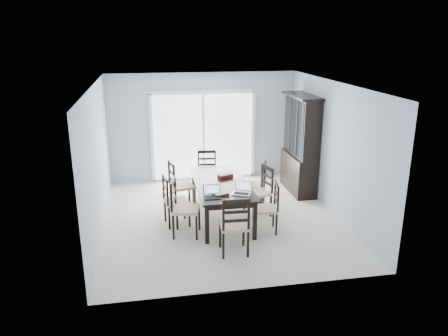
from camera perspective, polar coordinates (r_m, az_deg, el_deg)
The scene contains 24 objects.
floor at distance 8.62m, azimuth -0.38°, elevation -6.58°, with size 5.00×5.00×0.00m, color beige.
ceiling at distance 7.93m, azimuth -0.42°, elevation 10.86°, with size 5.00×5.00×0.00m, color white.
back_wall at distance 10.58m, azimuth -2.74°, elevation 5.36°, with size 4.50×0.02×2.60m, color #9DACBB.
wall_left at distance 8.12m, azimuth -16.25°, elevation 0.94°, with size 0.02×5.00×2.60m, color #9DACBB.
wall_right at distance 8.83m, azimuth 14.15°, elevation 2.42°, with size 0.02×5.00×2.60m, color #9DACBB.
balcony at distance 11.88m, azimuth -3.29°, elevation -0.03°, with size 4.50×2.00×0.10m, color gray.
railing at distance 12.68m, azimuth -3.90°, elevation 3.89°, with size 4.50×0.06×1.10m, color #99999E.
dining_table at distance 8.37m, azimuth -0.39°, elevation -2.36°, with size 1.00×2.20×0.75m.
china_hutch at distance 9.92m, azimuth 9.94°, elevation 2.95°, with size 0.50×1.38×2.20m.
sliding_door at distance 10.61m, azimuth -2.71°, elevation 4.20°, with size 2.52×0.05×2.18m.
chair_left_near at distance 7.76m, azimuth -5.74°, elevation -4.37°, with size 0.56×0.55×1.20m.
chair_left_mid at distance 8.18m, azimuth -6.89°, elevation -3.57°, with size 0.49×0.48×1.12m.
chair_left_far at distance 8.90m, azimuth -6.12°, elevation -1.58°, with size 0.53×0.52×1.18m.
chair_right_near at distance 7.92m, azimuth 6.10°, elevation -4.45°, with size 0.47×0.46×1.07m.
chair_right_mid at distance 8.63m, azimuth 5.00°, elevation -2.30°, with size 0.54×0.53×1.14m.
chair_right_far at distance 9.13m, azimuth 4.70°, elevation -1.43°, with size 0.52×0.51×1.07m.
chair_end_near at distance 7.03m, azimuth 1.43°, elevation -6.79°, with size 0.46×0.48×1.18m.
chair_end_far at distance 9.81m, azimuth -2.23°, elevation 0.07°, with size 0.46×0.47×1.11m.
laptop_dark at distance 7.56m, azimuth -1.49°, elevation -3.53°, with size 0.31×0.22×0.21m.
laptop_silver at distance 7.73m, azimuth 2.31°, elevation -3.06°, with size 0.38×0.34×0.22m.
book_stack at distance 7.71m, azimuth -0.46°, elevation -3.34°, with size 0.34×0.31×0.05m.
cell_phone at distance 7.53m, azimuth -0.21°, elevation -4.00°, with size 0.10×0.04×0.01m, color black.
game_box at distance 8.59m, azimuth 0.18°, elevation -1.03°, with size 0.29×0.14×0.07m, color #52101A.
hot_tub at distance 11.69m, azimuth -5.95°, elevation 2.13°, with size 2.01×1.87×0.89m.
Camera 1 is at (-1.35, -7.76, 3.50)m, focal length 35.00 mm.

